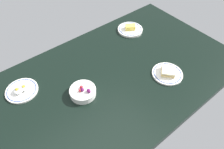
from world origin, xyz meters
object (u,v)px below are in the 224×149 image
Objects in this scene: plate_cheese at (130,29)px; bowl_berries at (83,92)px; plate_sandwich at (168,73)px; plate_eggs at (22,90)px.

plate_cheese is 1.25× the size of bowl_berries.
plate_cheese is 64.58cm from bowl_berries.
plate_sandwich is 1.00× the size of plate_cheese.
plate_eggs is 1.22× the size of bowl_berries.
bowl_berries is (58.49, 27.37, 1.06)cm from plate_cheese.
bowl_berries reaches higher than plate_cheese.
plate_sandwich is at bearing 158.56° from bowl_berries.
plate_eggs is (72.06, -41.38, -0.13)cm from plate_sandwich.
bowl_berries is at bearing -21.44° from plate_sandwich.
bowl_berries is (-25.27, 23.01, 1.14)cm from plate_eggs.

